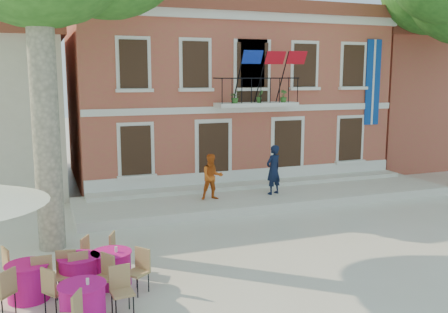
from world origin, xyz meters
TOP-DOWN VIEW (x-y plane):
  - ground at (0.00, 0.00)m, footprint 90.00×90.00m
  - main_building at (2.00, 9.99)m, footprint 13.50×9.59m
  - neighbor_east at (14.00, 11.00)m, footprint 9.40×9.40m
  - terrace at (2.00, 4.40)m, footprint 14.00×3.40m
  - pedestrian_navy at (2.06, 4.09)m, footprint 0.77×0.65m
  - pedestrian_orange at (-0.31, 4.10)m, footprint 0.82×0.66m
  - cafe_table_0 at (-6.25, -1.44)m, footprint 1.75×1.85m
  - cafe_table_1 at (-5.22, -1.36)m, footprint 1.64×1.87m
  - cafe_table_2 at (-5.27, -2.88)m, footprint 1.70×1.87m
  - cafe_table_3 at (-4.52, -1.32)m, footprint 1.72×1.86m

SIDE VIEW (x-z plane):
  - ground at x=0.00m, z-range 0.00..0.00m
  - terrace at x=2.00m, z-range 0.00..0.30m
  - cafe_table_0 at x=-6.25m, z-range -0.05..0.90m
  - cafe_table_1 at x=-5.22m, z-range -0.05..0.90m
  - cafe_table_2 at x=-5.27m, z-range -0.05..0.90m
  - cafe_table_3 at x=-4.52m, z-range -0.05..0.90m
  - pedestrian_orange at x=-0.31m, z-range 0.30..1.91m
  - pedestrian_navy at x=2.06m, z-range 0.30..2.11m
  - neighbor_east at x=14.00m, z-range 0.02..6.42m
  - main_building at x=2.00m, z-range 0.03..7.53m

